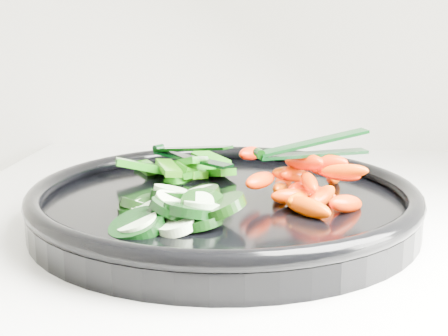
{
  "coord_description": "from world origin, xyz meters",
  "views": [
    {
      "loc": [
        -0.65,
        1.05,
        1.12
      ],
      "look_at": [
        -0.7,
        1.63,
        0.99
      ],
      "focal_mm": 50.0,
      "sensor_mm": 36.0,
      "label": 1
    }
  ],
  "objects": [
    {
      "name": "cucumber_pile",
      "position": [
        -0.74,
        1.56,
        0.96
      ],
      "size": [
        0.13,
        0.12,
        0.04
      ],
      "color": "black",
      "rests_on": "veggie_tray"
    },
    {
      "name": "carrot_pile",
      "position": [
        -0.62,
        1.63,
        0.97
      ],
      "size": [
        0.13,
        0.16,
        0.06
      ],
      "color": "#DF5500",
      "rests_on": "veggie_tray"
    },
    {
      "name": "pepper_pile",
      "position": [
        -0.75,
        1.71,
        0.96
      ],
      "size": [
        0.13,
        0.1,
        0.04
      ],
      "color": "#0D6109",
      "rests_on": "veggie_tray"
    },
    {
      "name": "tong_carrot",
      "position": [
        -0.62,
        1.64,
        1.0
      ],
      "size": [
        0.11,
        0.06,
        0.02
      ],
      "color": "black",
      "rests_on": "carrot_pile"
    },
    {
      "name": "veggie_tray",
      "position": [
        -0.7,
        1.63,
        0.95
      ],
      "size": [
        0.39,
        0.39,
        0.04
      ],
      "color": "black",
      "rests_on": "counter"
    },
    {
      "name": "tong_pepper",
      "position": [
        -0.75,
        1.72,
        0.98
      ],
      "size": [
        0.1,
        0.08,
        0.02
      ],
      "color": "black",
      "rests_on": "pepper_pile"
    }
  ]
}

